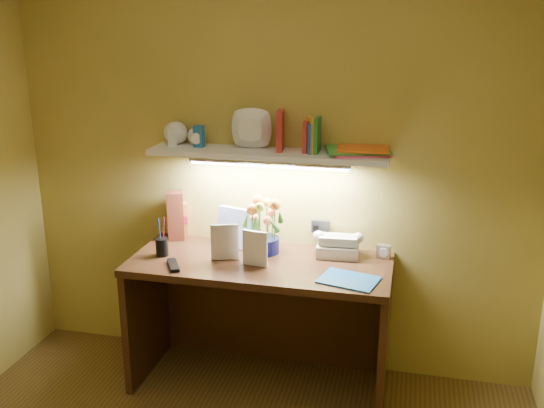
# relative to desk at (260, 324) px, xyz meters

# --- Properties ---
(desk) EXTENTS (1.40, 0.60, 0.75)m
(desk) POSITION_rel_desk_xyz_m (0.00, 0.00, 0.00)
(desk) COLOR #32190D
(desk) RESTS_ON ground
(flower_bouquet) EXTENTS (0.25, 0.25, 0.30)m
(flower_bouquet) POSITION_rel_desk_xyz_m (-0.01, 0.13, 0.53)
(flower_bouquet) COLOR #060B33
(flower_bouquet) RESTS_ON desk
(telephone) EXTENTS (0.24, 0.19, 0.14)m
(telephone) POSITION_rel_desk_xyz_m (0.40, 0.18, 0.44)
(telephone) COLOR beige
(telephone) RESTS_ON desk
(desk_clock) EXTENTS (0.08, 0.05, 0.07)m
(desk_clock) POSITION_rel_desk_xyz_m (0.64, 0.20, 0.41)
(desk_clock) COLOR #AFAFB3
(desk_clock) RESTS_ON desk
(whisky_bottle) EXTENTS (0.10, 0.10, 0.27)m
(whisky_bottle) POSITION_rel_desk_xyz_m (-0.54, 0.25, 0.51)
(whisky_bottle) COLOR #B05F20
(whisky_bottle) RESTS_ON desk
(whisky_box) EXTENTS (0.12, 0.12, 0.29)m
(whisky_box) POSITION_rel_desk_xyz_m (-0.57, 0.22, 0.52)
(whisky_box) COLOR #592314
(whisky_box) RESTS_ON desk
(pen_cup) EXTENTS (0.08, 0.08, 0.17)m
(pen_cup) POSITION_rel_desk_xyz_m (-0.54, -0.04, 0.46)
(pen_cup) COLOR black
(pen_cup) RESTS_ON desk
(art_card) EXTENTS (0.23, 0.11, 0.23)m
(art_card) POSITION_rel_desk_xyz_m (-0.18, 0.18, 0.49)
(art_card) COLOR white
(art_card) RESTS_ON desk
(tv_remote) EXTENTS (0.12, 0.17, 0.02)m
(tv_remote) POSITION_rel_desk_xyz_m (-0.42, -0.18, 0.38)
(tv_remote) COLOR black
(tv_remote) RESTS_ON desk
(blue_folder) EXTENTS (0.32, 0.27, 0.01)m
(blue_folder) POSITION_rel_desk_xyz_m (0.49, -0.15, 0.38)
(blue_folder) COLOR #1E66B0
(blue_folder) RESTS_ON desk
(desk_book_a) EXTENTS (0.15, 0.05, 0.20)m
(desk_book_a) POSITION_rel_desk_xyz_m (-0.26, -0.05, 0.48)
(desk_book_a) COLOR beige
(desk_book_a) RESTS_ON desk
(desk_book_b) EXTENTS (0.14, 0.04, 0.19)m
(desk_book_b) POSITION_rel_desk_xyz_m (-0.08, -0.06, 0.47)
(desk_book_b) COLOR white
(desk_book_b) RESTS_ON desk
(wall_shelf) EXTENTS (1.33, 0.33, 0.25)m
(wall_shelf) POSITION_rel_desk_xyz_m (-0.01, 0.18, 0.96)
(wall_shelf) COLOR white
(wall_shelf) RESTS_ON ground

